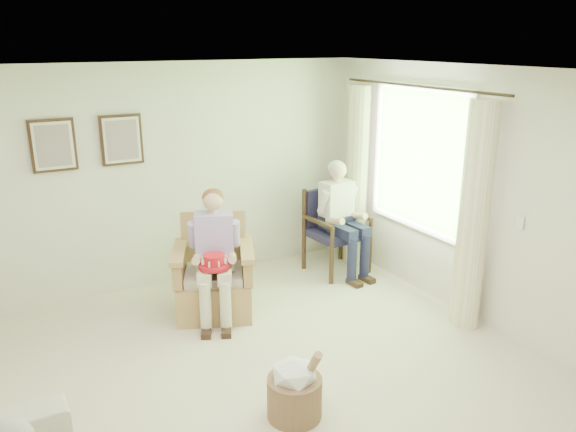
% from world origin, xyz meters
% --- Properties ---
extents(floor, '(5.50, 5.50, 0.00)m').
position_xyz_m(floor, '(0.00, 0.00, 0.00)').
color(floor, beige).
rests_on(floor, ground).
extents(back_wall, '(5.00, 0.04, 2.60)m').
position_xyz_m(back_wall, '(0.00, 2.75, 1.30)').
color(back_wall, silver).
rests_on(back_wall, ground).
extents(right_wall, '(0.04, 5.50, 2.60)m').
position_xyz_m(right_wall, '(2.50, 0.00, 1.30)').
color(right_wall, silver).
rests_on(right_wall, ground).
extents(ceiling, '(5.00, 5.50, 0.02)m').
position_xyz_m(ceiling, '(0.00, 0.00, 2.60)').
color(ceiling, white).
rests_on(ceiling, back_wall).
extents(window, '(0.13, 2.50, 1.63)m').
position_xyz_m(window, '(2.46, 1.20, 1.58)').
color(window, '#2D6B23').
rests_on(window, right_wall).
extents(curtain_left, '(0.34, 0.34, 2.30)m').
position_xyz_m(curtain_left, '(2.33, 0.22, 1.15)').
color(curtain_left, '#FBE7C4').
rests_on(curtain_left, ground).
extents(curtain_right, '(0.34, 0.34, 2.30)m').
position_xyz_m(curtain_right, '(2.33, 2.18, 1.15)').
color(curtain_right, '#FBE7C4').
rests_on(curtain_right, ground).
extents(framed_print_left, '(0.45, 0.05, 0.55)m').
position_xyz_m(framed_print_left, '(-1.15, 2.71, 1.78)').
color(framed_print_left, '#382114').
rests_on(framed_print_left, back_wall).
extents(framed_print_right, '(0.45, 0.05, 0.55)m').
position_xyz_m(framed_print_right, '(-0.45, 2.71, 1.78)').
color(framed_print_right, '#382114').
rests_on(framed_print_right, back_wall).
extents(wicker_armchair, '(0.81, 0.80, 1.03)m').
position_xyz_m(wicker_armchair, '(0.17, 1.75, 0.33)').
color(wicker_armchair, tan).
rests_on(wicker_armchair, ground).
extents(wood_armchair, '(0.67, 0.63, 1.03)m').
position_xyz_m(wood_armchair, '(1.95, 2.12, 0.56)').
color(wood_armchair, black).
rests_on(wood_armchair, ground).
extents(person_wicker, '(0.40, 0.63, 1.35)m').
position_xyz_m(person_wicker, '(0.17, 1.62, 0.79)').
color(person_wicker, beige).
rests_on(person_wicker, ground).
extents(person_dark, '(0.40, 0.63, 1.40)m').
position_xyz_m(person_dark, '(1.95, 1.95, 0.83)').
color(person_dark, '#1A1A39').
rests_on(person_dark, ground).
extents(red_hat, '(0.31, 0.31, 0.14)m').
position_xyz_m(red_hat, '(0.07, 1.43, 0.70)').
color(red_hat, red).
rests_on(red_hat, person_wicker).
extents(hatbox, '(0.55, 0.55, 0.63)m').
position_xyz_m(hatbox, '(0.05, -0.24, 0.25)').
color(hatbox, tan).
rests_on(hatbox, ground).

